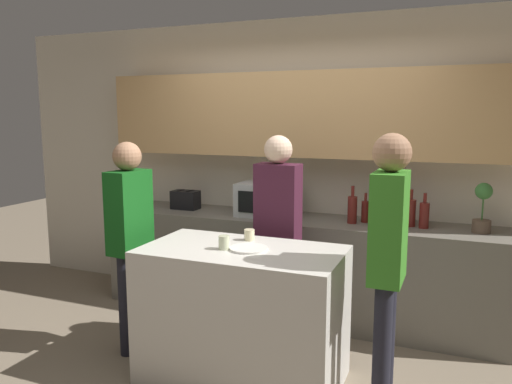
# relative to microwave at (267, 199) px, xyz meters

# --- Properties ---
(back_wall) EXTENTS (6.40, 0.40, 2.70)m
(back_wall) POSITION_rel_microwave_xyz_m (0.26, 0.26, 0.48)
(back_wall) COLOR beige
(back_wall) RESTS_ON ground_plane
(back_counter) EXTENTS (3.60, 0.62, 0.91)m
(back_counter) POSITION_rel_microwave_xyz_m (0.26, -0.01, -0.60)
(back_counter) COLOR #6B665B
(back_counter) RESTS_ON ground_plane
(kitchen_island) EXTENTS (1.35, 0.74, 0.93)m
(kitchen_island) POSITION_rel_microwave_xyz_m (0.28, -1.22, -0.59)
(kitchen_island) COLOR beige
(kitchen_island) RESTS_ON ground_plane
(microwave) EXTENTS (0.52, 0.39, 0.30)m
(microwave) POSITION_rel_microwave_xyz_m (0.00, 0.00, 0.00)
(microwave) COLOR #B7BABC
(microwave) RESTS_ON back_counter
(toaster) EXTENTS (0.26, 0.16, 0.18)m
(toaster) POSITION_rel_microwave_xyz_m (-0.86, 0.00, -0.06)
(toaster) COLOR black
(toaster) RESTS_ON back_counter
(potted_plant) EXTENTS (0.14, 0.14, 0.40)m
(potted_plant) POSITION_rel_microwave_xyz_m (1.80, 0.00, 0.05)
(potted_plant) COLOR brown
(potted_plant) RESTS_ON back_counter
(bottle_0) EXTENTS (0.08, 0.08, 0.32)m
(bottle_0) POSITION_rel_microwave_xyz_m (0.79, -0.04, -0.03)
(bottle_0) COLOR maroon
(bottle_0) RESTS_ON back_counter
(bottle_1) EXTENTS (0.07, 0.07, 0.26)m
(bottle_1) POSITION_rel_microwave_xyz_m (0.88, 0.04, -0.05)
(bottle_1) COLOR maroon
(bottle_1) RESTS_ON back_counter
(bottle_2) EXTENTS (0.08, 0.08, 0.26)m
(bottle_2) POSITION_rel_microwave_xyz_m (0.99, -0.07, -0.05)
(bottle_2) COLOR maroon
(bottle_2) RESTS_ON back_counter
(bottle_3) EXTENTS (0.08, 0.08, 0.32)m
(bottle_3) POSITION_rel_microwave_xyz_m (1.06, -0.08, -0.03)
(bottle_3) COLOR #194723
(bottle_3) RESTS_ON back_counter
(bottle_4) EXTENTS (0.07, 0.07, 0.25)m
(bottle_4) POSITION_rel_microwave_xyz_m (1.16, 0.03, -0.05)
(bottle_4) COLOR maroon
(bottle_4) RESTS_ON back_counter
(bottle_5) EXTENTS (0.09, 0.09, 0.31)m
(bottle_5) POSITION_rel_microwave_xyz_m (1.26, 0.02, -0.03)
(bottle_5) COLOR maroon
(bottle_5) RESTS_ON back_counter
(bottle_6) EXTENTS (0.08, 0.08, 0.29)m
(bottle_6) POSITION_rel_microwave_xyz_m (1.37, -0.01, -0.04)
(bottle_6) COLOR maroon
(bottle_6) RESTS_ON back_counter
(plate_on_island) EXTENTS (0.26, 0.26, 0.01)m
(plate_on_island) POSITION_rel_microwave_xyz_m (0.33, -1.23, -0.12)
(plate_on_island) COLOR white
(plate_on_island) RESTS_ON kitchen_island
(cup_0) EXTENTS (0.07, 0.07, 0.08)m
(cup_0) POSITION_rel_microwave_xyz_m (0.24, -0.99, -0.08)
(cup_0) COLOR beige
(cup_0) RESTS_ON kitchen_island
(cup_1) EXTENTS (0.07, 0.07, 0.09)m
(cup_1) POSITION_rel_microwave_xyz_m (0.17, -1.28, -0.08)
(cup_1) COLOR beige
(cup_1) RESTS_ON kitchen_island
(person_left) EXTENTS (0.21, 0.35, 1.63)m
(person_left) POSITION_rel_microwave_xyz_m (-0.68, -1.15, -0.09)
(person_left) COLOR black
(person_left) RESTS_ON ground_plane
(person_center) EXTENTS (0.23, 0.34, 1.72)m
(person_center) POSITION_rel_microwave_xyz_m (1.24, -1.23, -0.03)
(person_center) COLOR black
(person_center) RESTS_ON ground_plane
(person_right) EXTENTS (0.35, 0.22, 1.67)m
(person_right) POSITION_rel_microwave_xyz_m (0.31, -0.59, -0.06)
(person_right) COLOR black
(person_right) RESTS_ON ground_plane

